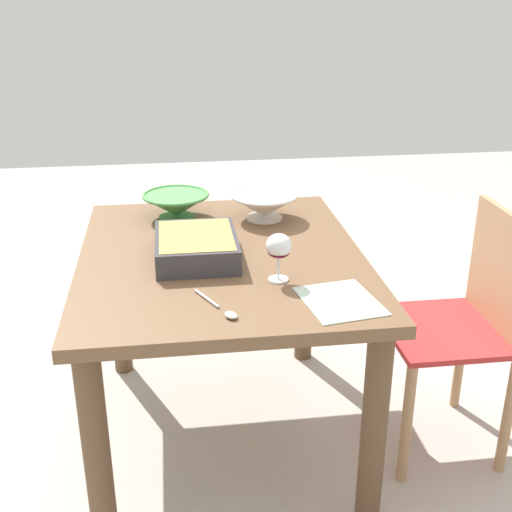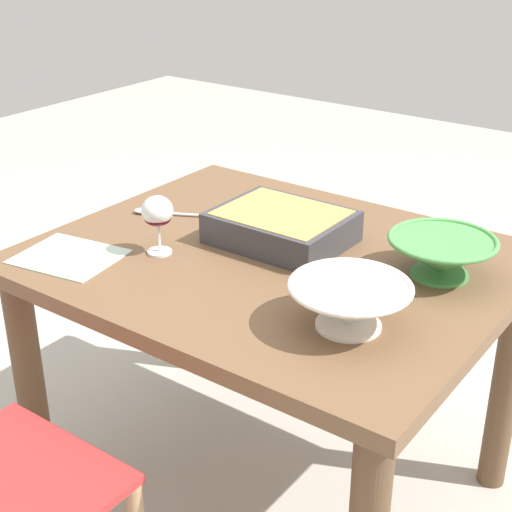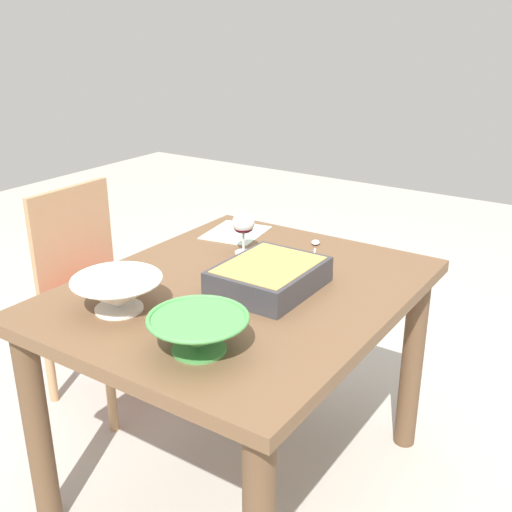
{
  "view_description": "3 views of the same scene",
  "coord_description": "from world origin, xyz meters",
  "px_view_note": "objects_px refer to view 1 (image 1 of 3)",
  "views": [
    {
      "loc": [
        2.0,
        -0.16,
        1.56
      ],
      "look_at": [
        0.13,
        0.1,
        0.77
      ],
      "focal_mm": 46.09,
      "sensor_mm": 36.0,
      "label": 1
    },
    {
      "loc": [
        -0.96,
        1.39,
        1.52
      ],
      "look_at": [
        -0.01,
        0.09,
        0.76
      ],
      "focal_mm": 53.61,
      "sensor_mm": 36.0,
      "label": 2
    },
    {
      "loc": [
        -1.39,
        -0.98,
        1.49
      ],
      "look_at": [
        0.13,
        0.03,
        0.78
      ],
      "focal_mm": 43.04,
      "sensor_mm": 36.0,
      "label": 3
    }
  ],
  "objects_px": {
    "mixing_bowl": "(264,205)",
    "napkin": "(340,301)",
    "chair": "(464,321)",
    "dining_table": "(222,286)",
    "wine_glass": "(279,248)",
    "casserole_dish": "(196,245)",
    "serving_spoon": "(223,310)",
    "small_bowl": "(176,204)"
  },
  "relations": [
    {
      "from": "wine_glass",
      "to": "mixing_bowl",
      "type": "relative_size",
      "value": 0.59
    },
    {
      "from": "wine_glass",
      "to": "mixing_bowl",
      "type": "height_order",
      "value": "wine_glass"
    },
    {
      "from": "chair",
      "to": "small_bowl",
      "type": "xyz_separation_m",
      "value": [
        -0.51,
        -0.95,
        0.29
      ]
    },
    {
      "from": "serving_spoon",
      "to": "napkin",
      "type": "xyz_separation_m",
      "value": [
        -0.02,
        0.33,
        -0.01
      ]
    },
    {
      "from": "chair",
      "to": "napkin",
      "type": "xyz_separation_m",
      "value": [
        0.26,
        -0.52,
        0.24
      ]
    },
    {
      "from": "serving_spoon",
      "to": "napkin",
      "type": "bearing_deg",
      "value": 93.52
    },
    {
      "from": "dining_table",
      "to": "chair",
      "type": "height_order",
      "value": "chair"
    },
    {
      "from": "chair",
      "to": "small_bowl",
      "type": "bearing_deg",
      "value": -118.08
    },
    {
      "from": "dining_table",
      "to": "casserole_dish",
      "type": "distance_m",
      "value": 0.19
    },
    {
      "from": "casserole_dish",
      "to": "wine_glass",
      "type": "bearing_deg",
      "value": 49.03
    },
    {
      "from": "wine_glass",
      "to": "serving_spoon",
      "type": "distance_m",
      "value": 0.28
    },
    {
      "from": "mixing_bowl",
      "to": "small_bowl",
      "type": "distance_m",
      "value": 0.33
    },
    {
      "from": "wine_glass",
      "to": "casserole_dish",
      "type": "distance_m",
      "value": 0.32
    },
    {
      "from": "dining_table",
      "to": "wine_glass",
      "type": "height_order",
      "value": "wine_glass"
    },
    {
      "from": "dining_table",
      "to": "serving_spoon",
      "type": "relative_size",
      "value": 5.64
    },
    {
      "from": "chair",
      "to": "mixing_bowl",
      "type": "height_order",
      "value": "chair"
    },
    {
      "from": "mixing_bowl",
      "to": "chair",
      "type": "bearing_deg",
      "value": 53.96
    },
    {
      "from": "mixing_bowl",
      "to": "serving_spoon",
      "type": "height_order",
      "value": "mixing_bowl"
    },
    {
      "from": "chair",
      "to": "mixing_bowl",
      "type": "distance_m",
      "value": 0.83
    },
    {
      "from": "chair",
      "to": "casserole_dish",
      "type": "height_order",
      "value": "chair"
    },
    {
      "from": "wine_glass",
      "to": "serving_spoon",
      "type": "xyz_separation_m",
      "value": [
        0.18,
        -0.18,
        -0.1
      ]
    },
    {
      "from": "small_bowl",
      "to": "napkin",
      "type": "relative_size",
      "value": 1.05
    },
    {
      "from": "mixing_bowl",
      "to": "napkin",
      "type": "height_order",
      "value": "mixing_bowl"
    },
    {
      "from": "mixing_bowl",
      "to": "small_bowl",
      "type": "xyz_separation_m",
      "value": [
        -0.05,
        -0.33,
        -0.0
      ]
    },
    {
      "from": "dining_table",
      "to": "small_bowl",
      "type": "height_order",
      "value": "small_bowl"
    },
    {
      "from": "chair",
      "to": "small_bowl",
      "type": "height_order",
      "value": "chair"
    },
    {
      "from": "chair",
      "to": "mixing_bowl",
      "type": "relative_size",
      "value": 3.44
    },
    {
      "from": "dining_table",
      "to": "chair",
      "type": "distance_m",
      "value": 0.84
    },
    {
      "from": "wine_glass",
      "to": "dining_table",
      "type": "bearing_deg",
      "value": -147.13
    },
    {
      "from": "dining_table",
      "to": "casserole_dish",
      "type": "height_order",
      "value": "casserole_dish"
    },
    {
      "from": "small_bowl",
      "to": "napkin",
      "type": "height_order",
      "value": "small_bowl"
    },
    {
      "from": "napkin",
      "to": "serving_spoon",
      "type": "bearing_deg",
      "value": -86.48
    },
    {
      "from": "dining_table",
      "to": "mixing_bowl",
      "type": "relative_size",
      "value": 4.46
    },
    {
      "from": "wine_glass",
      "to": "mixing_bowl",
      "type": "distance_m",
      "value": 0.56
    },
    {
      "from": "dining_table",
      "to": "casserole_dish",
      "type": "relative_size",
      "value": 3.47
    },
    {
      "from": "chair",
      "to": "wine_glass",
      "type": "relative_size",
      "value": 5.85
    },
    {
      "from": "chair",
      "to": "mixing_bowl",
      "type": "xyz_separation_m",
      "value": [
        -0.45,
        -0.63,
        0.3
      ]
    },
    {
      "from": "chair",
      "to": "casserole_dish",
      "type": "xyz_separation_m",
      "value": [
        -0.1,
        -0.9,
        0.29
      ]
    },
    {
      "from": "dining_table",
      "to": "chair",
      "type": "xyz_separation_m",
      "value": [
        0.13,
        0.82,
        -0.12
      ]
    },
    {
      "from": "chair",
      "to": "napkin",
      "type": "relative_size",
      "value": 3.64
    },
    {
      "from": "chair",
      "to": "serving_spoon",
      "type": "relative_size",
      "value": 4.35
    },
    {
      "from": "small_bowl",
      "to": "napkin",
      "type": "xyz_separation_m",
      "value": [
        0.77,
        0.44,
        -0.05
      ]
    }
  ]
}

